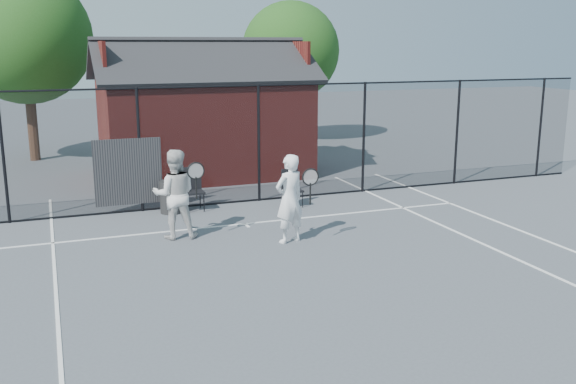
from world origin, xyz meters
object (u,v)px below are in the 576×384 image
object	(u,v)px
waste_bin	(171,197)
player_back	(175,194)
chair_right	(293,189)
clubhouse	(203,123)
chair_left	(193,190)
player_front	(290,199)

from	to	relation	value
waste_bin	player_back	bearing A→B (deg)	-97.92
player_back	chair_right	distance (m)	3.64
player_back	waste_bin	xyz separation A→B (m)	(0.29, 2.09, -0.55)
clubhouse	waste_bin	world-z (taller)	clubhouse
chair_right	clubhouse	bearing A→B (deg)	98.85
chair_left	chair_right	xyz separation A→B (m)	(2.40, -0.50, -0.05)
player_back	waste_bin	world-z (taller)	player_back
waste_bin	clubhouse	bearing A→B (deg)	67.02
chair_right	waste_bin	distance (m)	2.99
player_back	chair_left	size ratio (longest dim) A/B	1.84
clubhouse	waste_bin	bearing A→B (deg)	-112.98
player_back	player_front	bearing A→B (deg)	-27.83
clubhouse	player_back	bearing A→B (deg)	-108.38
chair_left	chair_right	distance (m)	2.45
player_front	chair_left	bearing A→B (deg)	111.82
player_front	player_back	distance (m)	2.41
clubhouse	player_front	size ratio (longest dim) A/B	3.55
player_back	chair_right	world-z (taller)	player_back
player_back	chair_right	bearing A→B (deg)	26.14
clubhouse	waste_bin	xyz separation A→B (m)	(-1.87, -4.40, -1.22)
player_front	player_back	size ratio (longest dim) A/B	0.97
clubhouse	player_front	bearing A→B (deg)	-90.22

